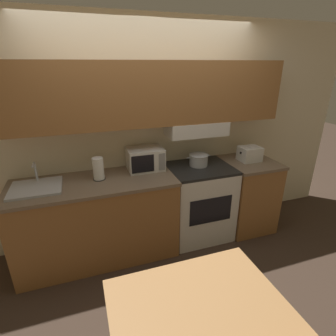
% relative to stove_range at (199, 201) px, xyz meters
% --- Properties ---
extents(ground_plane, '(16.00, 16.00, 0.00)m').
position_rel_stove_range_xyz_m(ground_plane, '(-0.54, 0.32, -0.46)').
color(ground_plane, '#3D2D23').
extents(wall_back, '(5.44, 0.38, 2.55)m').
position_rel_stove_range_xyz_m(wall_back, '(-0.53, 0.25, 1.04)').
color(wall_back, beige).
rests_on(wall_back, ground_plane).
extents(lower_counter_main, '(1.70, 0.68, 0.92)m').
position_rel_stove_range_xyz_m(lower_counter_main, '(-1.22, -0.01, 0.00)').
color(lower_counter_main, '#936033').
rests_on(lower_counter_main, ground_plane).
extents(lower_counter_right_stub, '(0.61, 0.68, 0.92)m').
position_rel_stove_range_xyz_m(lower_counter_right_stub, '(0.68, -0.01, 0.00)').
color(lower_counter_right_stub, '#936033').
rests_on(lower_counter_right_stub, ground_plane).
extents(stove_range, '(0.74, 0.64, 0.92)m').
position_rel_stove_range_xyz_m(stove_range, '(0.00, 0.00, 0.00)').
color(stove_range, silver).
rests_on(stove_range, ground_plane).
extents(cooking_pot, '(0.31, 0.23, 0.14)m').
position_rel_stove_range_xyz_m(cooking_pot, '(-0.00, 0.05, 0.54)').
color(cooking_pot, '#B7BABF').
rests_on(cooking_pot, stove_range).
extents(microwave, '(0.40, 0.32, 0.25)m').
position_rel_stove_range_xyz_m(microwave, '(-0.63, 0.15, 0.59)').
color(microwave, silver).
rests_on(microwave, lower_counter_main).
extents(toaster, '(0.26, 0.21, 0.18)m').
position_rel_stove_range_xyz_m(toaster, '(0.67, 0.00, 0.55)').
color(toaster, silver).
rests_on(toaster, lower_counter_right_stub).
extents(sink_basin, '(0.47, 0.42, 0.23)m').
position_rel_stove_range_xyz_m(sink_basin, '(-1.76, -0.01, 0.48)').
color(sink_basin, '#B7BABF').
rests_on(sink_basin, lower_counter_main).
extents(paper_towel_roll, '(0.13, 0.13, 0.24)m').
position_rel_stove_range_xyz_m(paper_towel_roll, '(-1.16, 0.03, 0.58)').
color(paper_towel_roll, black).
rests_on(paper_towel_roll, lower_counter_main).
extents(dining_table, '(1.01, 0.73, 0.76)m').
position_rel_stove_range_xyz_m(dining_table, '(-0.76, -1.60, 0.19)').
color(dining_table, '#B27F4C').
rests_on(dining_table, ground_plane).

